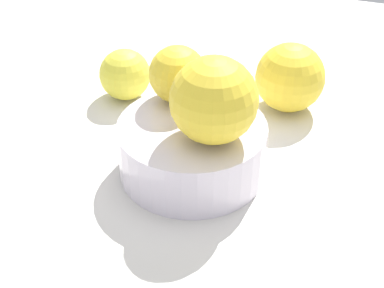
{
  "coord_description": "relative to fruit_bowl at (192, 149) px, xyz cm",
  "views": [
    {
      "loc": [
        -45.21,
        -15.42,
        38.8
      ],
      "look_at": [
        0.0,
        0.0,
        3.57
      ],
      "focal_mm": 52.55,
      "sensor_mm": 36.0,
      "label": 1
    }
  ],
  "objects": [
    {
      "name": "orange_in_bowl_0",
      "position": [
        -1.26,
        -2.64,
        7.45
      ],
      "size": [
        8.69,
        8.69,
        8.69
      ],
      "primitive_type": "sphere",
      "color": "yellow",
      "rests_on": "fruit_bowl"
    },
    {
      "name": "ground_plane",
      "position": [
        0.0,
        0.0,
        -3.85
      ],
      "size": [
        110.0,
        110.0,
        2.0
      ],
      "primitive_type": "cube",
      "color": "silver"
    },
    {
      "name": "orange_in_bowl_1",
      "position": [
        4.37,
        3.12,
        6.25
      ],
      "size": [
        6.28,
        6.28,
        6.28
      ],
      "primitive_type": "sphere",
      "color": "yellow",
      "rests_on": "fruit_bowl"
    },
    {
      "name": "orange_loose_0",
      "position": [
        11.81,
        13.11,
        0.45
      ],
      "size": [
        6.6,
        6.6,
        6.6
      ],
      "primitive_type": "sphere",
      "color": "yellow",
      "rests_on": "ground_plane"
    },
    {
      "name": "fruit_bowl",
      "position": [
        0.0,
        0.0,
        0.0
      ],
      "size": [
        15.72,
        15.72,
        5.96
      ],
      "color": "silver",
      "rests_on": "ground_plane"
    },
    {
      "name": "orange_loose_1",
      "position": [
        16.06,
        -7.31,
        1.46
      ],
      "size": [
        8.62,
        8.62,
        8.62
      ],
      "primitive_type": "sphere",
      "color": "yellow",
      "rests_on": "ground_plane"
    }
  ]
}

